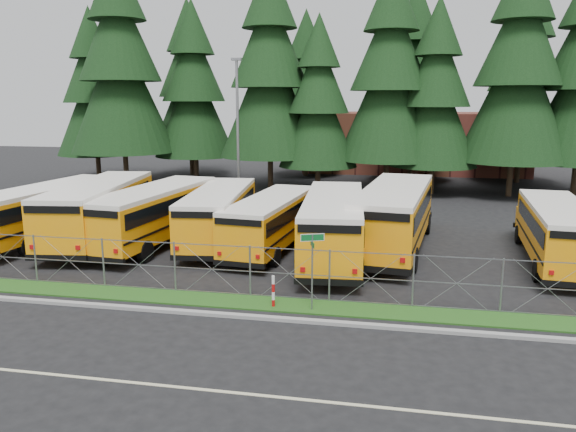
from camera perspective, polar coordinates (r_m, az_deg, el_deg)
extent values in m
plane|color=black|center=(22.26, -0.66, -7.49)|extent=(120.00, 120.00, 0.00)
cube|color=gray|center=(19.41, -2.52, -10.28)|extent=(50.00, 0.25, 0.12)
cube|color=#1A4914|center=(20.69, -1.62, -8.94)|extent=(50.00, 1.40, 0.06)
cube|color=beige|center=(15.17, -7.01, -17.25)|extent=(50.00, 0.12, 0.01)
cube|color=maroon|center=(60.77, 12.65, 7.38)|extent=(22.00, 10.00, 6.00)
cylinder|color=gray|center=(19.69, 2.47, -5.81)|extent=(0.06, 0.06, 2.80)
cube|color=#0D5D25|center=(19.34, 2.50, -2.19)|extent=(0.76, 0.30, 0.22)
cube|color=white|center=(19.34, 2.50, -2.19)|extent=(0.79, 0.31, 0.26)
cube|color=#0D5D25|center=(19.40, 2.49, -2.88)|extent=(0.22, 0.52, 0.18)
cylinder|color=#B20C0C|center=(20.23, -1.50, -7.71)|extent=(0.11, 0.11, 1.20)
cylinder|color=gray|center=(40.08, -5.12, 8.36)|extent=(0.20, 0.20, 10.00)
cube|color=gray|center=(40.10, -5.26, 15.58)|extent=(0.70, 0.35, 0.18)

